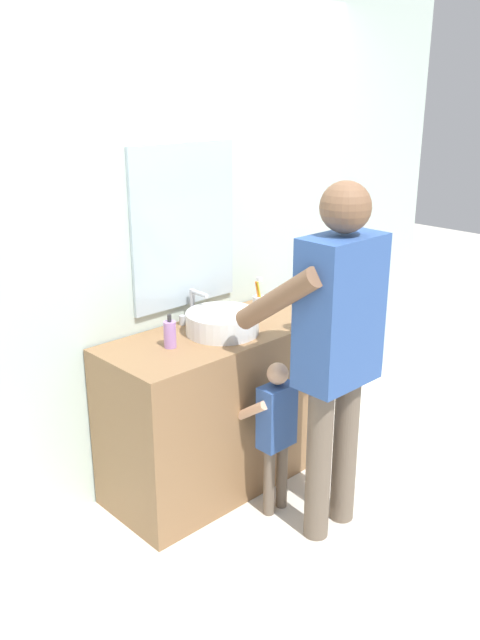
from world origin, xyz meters
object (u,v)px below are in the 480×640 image
at_px(child_toddler, 275,424).
at_px(adult_parent, 336,333).
at_px(toothbrush_cup, 259,303).
at_px(soap_bottle, 170,334).

relative_size(child_toddler, adult_parent, 0.48).
xyz_separation_m(toothbrush_cup, adult_parent, (-0.26, -0.74, 0.10)).
height_order(toothbrush_cup, child_toddler, toothbrush_cup).
bearing_deg(adult_parent, toothbrush_cup, 70.81).
xyz_separation_m(soap_bottle, child_toddler, (0.31, -0.41, -0.44)).
height_order(toothbrush_cup, adult_parent, adult_parent).
distance_m(toothbrush_cup, soap_bottle, 0.68).
distance_m(toothbrush_cup, adult_parent, 0.79).
xyz_separation_m(toothbrush_cup, soap_bottle, (-0.67, -0.07, 0.01)).
bearing_deg(child_toddler, toothbrush_cup, 53.18).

